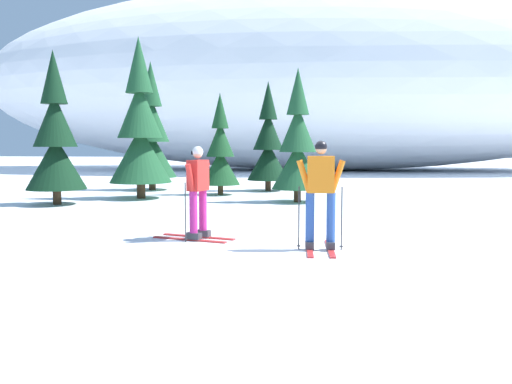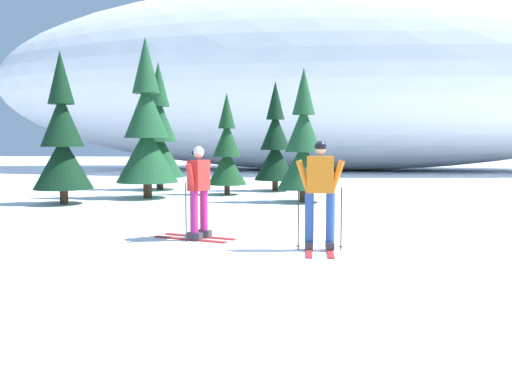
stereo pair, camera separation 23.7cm
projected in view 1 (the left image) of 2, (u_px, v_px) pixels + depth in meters
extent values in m
plane|color=white|center=(306.00, 242.00, 10.29)|extent=(120.00, 120.00, 0.00)
cube|color=red|center=(309.00, 248.00, 9.65)|extent=(0.18, 1.60, 0.03)
cube|color=red|center=(330.00, 248.00, 9.63)|extent=(0.18, 1.60, 0.03)
cube|color=#38383D|center=(310.00, 245.00, 9.54)|extent=(0.15, 0.29, 0.12)
cube|color=#38383D|center=(331.00, 245.00, 9.52)|extent=(0.15, 0.29, 0.12)
cylinder|color=#2D519E|center=(310.00, 217.00, 9.50)|extent=(0.15, 0.15, 0.84)
cylinder|color=#2D519E|center=(331.00, 217.00, 9.48)|extent=(0.15, 0.15, 0.84)
cube|color=orange|center=(321.00, 174.00, 9.43)|extent=(0.46, 0.26, 0.62)
cylinder|color=orange|center=(305.00, 177.00, 9.45)|extent=(0.28, 0.11, 0.58)
cylinder|color=orange|center=(337.00, 177.00, 9.41)|extent=(0.28, 0.11, 0.58)
sphere|color=tan|center=(321.00, 149.00, 9.39)|extent=(0.19, 0.19, 0.19)
sphere|color=black|center=(321.00, 147.00, 9.39)|extent=(0.21, 0.21, 0.21)
cube|color=black|center=(321.00, 148.00, 9.47)|extent=(0.15, 0.04, 0.07)
cylinder|color=#2D2D33|center=(299.00, 218.00, 9.58)|extent=(0.02, 0.02, 1.09)
cylinder|color=#2D2D33|center=(299.00, 246.00, 9.62)|extent=(0.07, 0.07, 0.01)
cylinder|color=#2D2D33|center=(342.00, 218.00, 9.53)|extent=(0.02, 0.02, 1.09)
cylinder|color=#2D2D33|center=(341.00, 246.00, 9.57)|extent=(0.07, 0.07, 0.01)
cube|color=red|center=(189.00, 240.00, 10.50)|extent=(1.51, 0.55, 0.03)
cube|color=red|center=(199.00, 237.00, 10.82)|extent=(1.51, 0.55, 0.03)
cube|color=#38383D|center=(194.00, 236.00, 10.45)|extent=(0.31, 0.22, 0.12)
cube|color=#38383D|center=(203.00, 233.00, 10.77)|extent=(0.31, 0.22, 0.12)
cylinder|color=#B7237A|center=(193.00, 212.00, 10.41)|extent=(0.15, 0.15, 0.78)
cylinder|color=#B7237A|center=(203.00, 210.00, 10.73)|extent=(0.15, 0.15, 0.78)
cube|color=red|center=(198.00, 175.00, 10.51)|extent=(0.36, 0.50, 0.58)
cylinder|color=red|center=(190.00, 179.00, 10.27)|extent=(0.18, 0.29, 0.58)
cylinder|color=red|center=(205.00, 178.00, 10.77)|extent=(0.18, 0.29, 0.58)
sphere|color=beige|center=(198.00, 153.00, 10.48)|extent=(0.19, 0.19, 0.19)
sphere|color=white|center=(198.00, 152.00, 10.47)|extent=(0.21, 0.21, 0.21)
cube|color=black|center=(194.00, 153.00, 10.51)|extent=(0.08, 0.15, 0.07)
cylinder|color=#2D2D33|center=(185.00, 212.00, 10.27)|extent=(0.02, 0.02, 1.11)
cylinder|color=#2D2D33|center=(186.00, 239.00, 10.31)|extent=(0.07, 0.07, 0.01)
cylinder|color=#2D2D33|center=(205.00, 208.00, 10.93)|extent=(0.02, 0.02, 1.11)
cylinder|color=#2D2D33|center=(205.00, 233.00, 10.97)|extent=(0.07, 0.07, 0.01)
cylinder|color=#47301E|center=(57.00, 194.00, 16.57)|extent=(0.24, 0.24, 0.61)
cone|color=black|center=(56.00, 163.00, 16.49)|extent=(1.75, 1.75, 1.57)
cone|color=black|center=(55.00, 120.00, 16.38)|extent=(1.26, 1.26, 1.57)
cone|color=black|center=(53.00, 77.00, 16.27)|extent=(0.77, 0.77, 1.57)
cylinder|color=#47301E|center=(152.00, 181.00, 21.72)|extent=(0.27, 0.27, 0.67)
cone|color=#1E512D|center=(152.00, 155.00, 21.63)|extent=(1.90, 1.90, 1.71)
cone|color=#1E512D|center=(151.00, 120.00, 21.51)|extent=(1.37, 1.37, 1.71)
cone|color=#1E512D|center=(151.00, 84.00, 21.39)|extent=(0.84, 0.84, 1.71)
cylinder|color=#47301E|center=(141.00, 188.00, 18.40)|extent=(0.28, 0.28, 0.71)
cone|color=#1E512D|center=(140.00, 155.00, 18.31)|extent=(2.03, 2.03, 1.82)
cone|color=#1E512D|center=(140.00, 110.00, 18.18)|extent=(1.46, 1.46, 1.82)
cone|color=#1E512D|center=(139.00, 65.00, 18.05)|extent=(0.89, 0.89, 1.82)
cylinder|color=#47301E|center=(221.00, 188.00, 19.70)|extent=(0.19, 0.19, 0.48)
cone|color=#194723|center=(220.00, 167.00, 19.64)|extent=(1.37, 1.37, 1.23)
cone|color=#194723|center=(220.00, 139.00, 19.55)|extent=(0.99, 0.99, 1.23)
cone|color=#194723|center=(220.00, 111.00, 19.47)|extent=(0.60, 0.60, 1.23)
cylinder|color=#47301E|center=(268.00, 183.00, 21.32)|extent=(0.22, 0.22, 0.56)
cone|color=black|center=(268.00, 161.00, 21.24)|extent=(1.60, 1.60, 1.43)
cone|color=black|center=(268.00, 131.00, 21.14)|extent=(1.15, 1.15, 1.43)
cone|color=black|center=(268.00, 100.00, 21.04)|extent=(0.70, 0.70, 1.43)
cylinder|color=#47301E|center=(297.00, 193.00, 17.25)|extent=(0.22, 0.22, 0.55)
cone|color=#1E512D|center=(297.00, 166.00, 17.17)|extent=(1.58, 1.58, 1.42)
cone|color=#1E512D|center=(298.00, 129.00, 17.07)|extent=(1.14, 1.14, 1.42)
cone|color=#1E512D|center=(298.00, 91.00, 16.97)|extent=(0.70, 0.70, 1.42)
ellipsoid|color=white|center=(320.00, 79.00, 36.98)|extent=(46.91, 15.85, 12.08)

